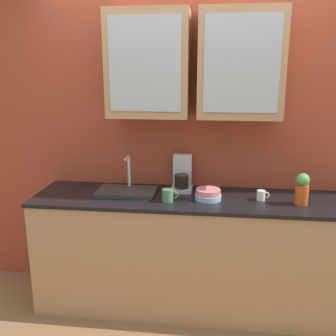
{
  "coord_description": "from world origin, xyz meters",
  "views": [
    {
      "loc": [
        0.16,
        -2.77,
        1.89
      ],
      "look_at": [
        -0.18,
        0.0,
        1.16
      ],
      "focal_mm": 40.45,
      "sensor_mm": 36.0,
      "label": 1
    }
  ],
  "objects": [
    {
      "name": "counter",
      "position": [
        0.0,
        0.0,
        0.47
      ],
      "size": [
        2.45,
        0.62,
        0.94
      ],
      "color": "#A87F56",
      "rests_on": "ground_plane"
    },
    {
      "name": "cup_near_bowls",
      "position": [
        0.53,
        0.0,
        0.97
      ],
      "size": [
        0.1,
        0.06,
        0.08
      ],
      "color": "silver",
      "rests_on": "counter"
    },
    {
      "name": "back_wall_unit",
      "position": [
        0.01,
        0.31,
        1.48
      ],
      "size": [
        3.86,
        0.43,
        2.69
      ],
      "color": "#993D28",
      "rests_on": "ground_plane"
    },
    {
      "name": "ground_plane",
      "position": [
        0.0,
        0.0,
        0.0
      ],
      "size": [
        10.0,
        10.0,
        0.0
      ],
      "primitive_type": "plane",
      "color": "brown"
    },
    {
      "name": "vase",
      "position": [
        0.81,
        -0.06,
        1.05
      ],
      "size": [
        0.1,
        0.1,
        0.23
      ],
      "color": "#BF4C19",
      "rests_on": "counter"
    },
    {
      "name": "sink_faucet",
      "position": [
        -0.51,
        0.03,
        0.96
      ],
      "size": [
        0.46,
        0.28,
        0.29
      ],
      "color": "#2D2D30",
      "rests_on": "counter"
    },
    {
      "name": "bowl_stack",
      "position": [
        0.13,
        -0.03,
        0.97
      ],
      "size": [
        0.2,
        0.2,
        0.08
      ],
      "color": "#8CB7E0",
      "rests_on": "counter"
    },
    {
      "name": "cup_near_sink",
      "position": [
        -0.16,
        -0.12,
        0.98
      ],
      "size": [
        0.12,
        0.08,
        0.1
      ],
      "color": "#4C7F59",
      "rests_on": "counter"
    },
    {
      "name": "coffee_maker",
      "position": [
        -0.08,
        0.19,
        1.04
      ],
      "size": [
        0.17,
        0.2,
        0.29
      ],
      "color": "#B7B7BC",
      "rests_on": "counter"
    }
  ]
}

